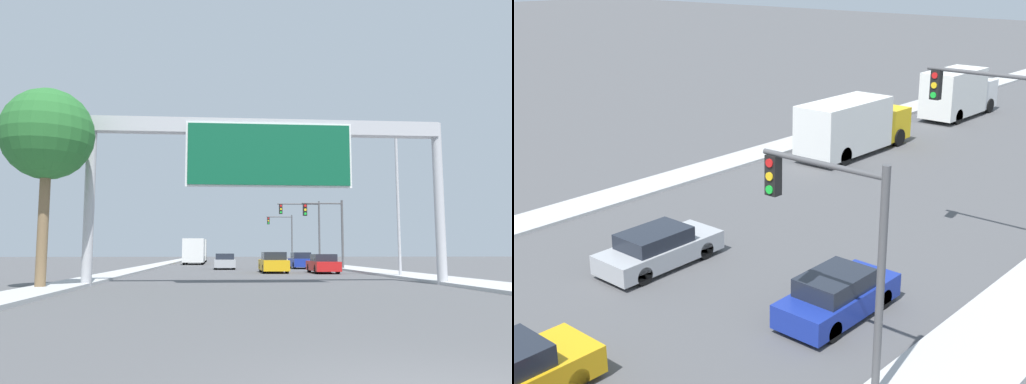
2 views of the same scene
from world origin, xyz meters
The scene contains 7 objects.
median_strip_left centered at (-9.00, 60.00, 0.07)m, with size 2.00×120.00×0.15m.
car_far_center centered at (-1.75, 39.93, 0.66)m, with size 1.82×4.63×1.38m.
car_near_left centered at (5.25, 40.95, 0.70)m, with size 1.76×4.33×1.48m.
truck_box_primary centered at (-5.25, 56.99, 1.57)m, with size 2.47×8.17×3.08m.
truck_box_secondary centered at (-5.25, 69.65, 1.67)m, with size 2.39×7.19×3.29m.
traffic_light_near_intersection centered at (7.35, 38.00, 4.04)m, with size 3.67×0.32×6.05m.
traffic_light_mid_block centered at (7.13, 48.00, 4.67)m, with size 4.63×0.32×6.96m.
Camera 2 is at (16.38, 24.90, 10.40)m, focal length 50.00 mm.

